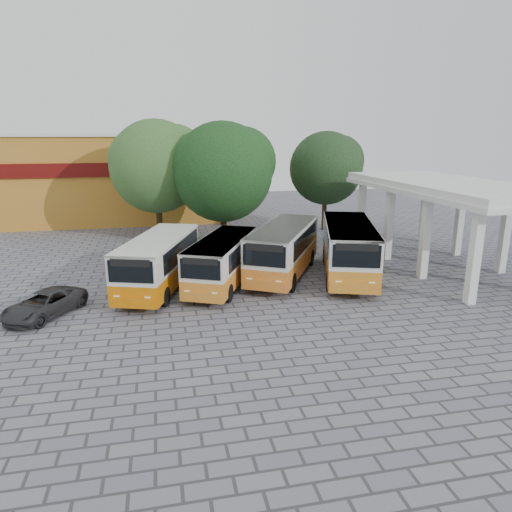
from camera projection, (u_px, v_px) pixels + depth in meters
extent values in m
plane|color=slate|center=(304.00, 298.00, 23.62)|extent=(90.00, 90.00, 0.00)
cube|color=silver|center=(475.00, 255.00, 22.19)|extent=(0.45, 0.45, 5.00)
cube|color=silver|center=(361.00, 212.00, 34.48)|extent=(0.45, 0.45, 5.00)
cube|color=silver|center=(425.00, 210.00, 35.54)|extent=(0.45, 0.45, 5.00)
cube|color=silver|center=(449.00, 184.00, 28.17)|extent=(6.60, 15.60, 0.40)
cube|color=silver|center=(448.00, 190.00, 28.26)|extent=(6.80, 15.80, 0.30)
cube|color=#AB6E20|center=(118.00, 178.00, 44.97)|extent=(20.00, 10.00, 8.00)
cube|color=#590C0A|center=(112.00, 170.00, 39.84)|extent=(20.00, 0.20, 1.20)
cube|color=silver|center=(114.00, 135.00, 43.90)|extent=(20.40, 10.40, 0.30)
cube|color=#C26200|center=(160.00, 273.00, 24.81)|extent=(4.77, 8.24, 1.04)
cube|color=silver|center=(159.00, 251.00, 24.49)|extent=(4.77, 8.24, 1.45)
cube|color=silver|center=(158.00, 239.00, 24.32)|extent=(4.81, 8.26, 0.12)
cube|color=black|center=(135.00, 252.00, 24.24)|extent=(2.13, 6.19, 1.04)
cube|color=black|center=(181.00, 249.00, 24.72)|extent=(2.13, 6.19, 1.04)
cube|color=black|center=(159.00, 271.00, 20.73)|extent=(2.03, 0.73, 1.04)
cube|color=black|center=(158.00, 263.00, 20.62)|extent=(1.80, 0.66, 0.34)
cylinder|color=black|center=(138.00, 297.00, 22.27)|extent=(0.28, 0.99, 0.99)
cylinder|color=black|center=(182.00, 294.00, 22.70)|extent=(0.28, 0.99, 0.99)
cylinder|color=black|center=(142.00, 268.00, 27.12)|extent=(0.28, 0.99, 0.99)
cylinder|color=black|center=(178.00, 266.00, 27.55)|extent=(0.28, 0.99, 0.99)
cube|color=#C2731D|center=(223.00, 271.00, 25.32)|extent=(5.07, 7.65, 0.97)
cube|color=silver|center=(223.00, 251.00, 25.02)|extent=(5.07, 7.65, 1.36)
cube|color=silver|center=(222.00, 240.00, 24.86)|extent=(5.11, 7.67, 0.11)
cube|color=black|center=(202.00, 252.00, 24.79)|extent=(2.56, 5.58, 0.97)
cube|color=black|center=(243.00, 250.00, 25.25)|extent=(2.56, 5.58, 0.97)
cube|color=black|center=(233.00, 270.00, 21.51)|extent=(1.83, 0.87, 0.97)
cube|color=black|center=(233.00, 262.00, 21.41)|extent=(1.62, 0.78, 0.31)
cylinder|color=black|center=(210.00, 293.00, 22.95)|extent=(0.26, 0.92, 0.92)
cylinder|color=black|center=(249.00, 290.00, 23.35)|extent=(0.26, 0.92, 0.92)
cylinder|color=black|center=(201.00, 267.00, 27.49)|extent=(0.26, 0.92, 0.92)
cylinder|color=black|center=(234.00, 265.00, 27.89)|extent=(0.26, 0.92, 0.92)
cube|color=#C96B1E|center=(284.00, 260.00, 27.11)|extent=(6.23, 8.48, 1.09)
cube|color=silver|center=(284.00, 239.00, 26.77)|extent=(6.23, 8.48, 1.53)
cube|color=silver|center=(284.00, 227.00, 26.59)|extent=(6.27, 8.50, 0.12)
cube|color=black|center=(263.00, 240.00, 26.51)|extent=(3.39, 6.01, 1.09)
cube|color=black|center=(305.00, 238.00, 27.02)|extent=(3.39, 6.01, 1.09)
cube|color=black|center=(306.00, 257.00, 22.82)|extent=(1.98, 1.13, 1.09)
cube|color=black|center=(306.00, 248.00, 22.70)|extent=(1.75, 1.01, 0.35)
cylinder|color=black|center=(277.00, 282.00, 24.44)|extent=(0.29, 1.04, 1.04)
cylinder|color=black|center=(316.00, 280.00, 24.89)|extent=(0.29, 1.04, 1.04)
cylinder|color=black|center=(256.00, 257.00, 29.55)|extent=(0.29, 1.04, 1.04)
cylinder|color=black|center=(289.00, 255.00, 29.99)|extent=(0.29, 1.04, 1.04)
cube|color=#C6751A|center=(348.00, 260.00, 26.98)|extent=(5.23, 9.13, 1.15)
cube|color=silver|center=(349.00, 237.00, 26.63)|extent=(5.23, 9.13, 1.61)
cube|color=silver|center=(350.00, 225.00, 26.44)|extent=(5.28, 9.15, 0.13)
cube|color=black|center=(327.00, 238.00, 26.36)|extent=(2.31, 6.87, 1.15)
cube|color=black|center=(370.00, 236.00, 26.89)|extent=(2.31, 6.87, 1.15)
cube|color=black|center=(384.00, 256.00, 22.47)|extent=(2.25, 0.78, 1.15)
cube|color=black|center=(385.00, 247.00, 22.35)|extent=(1.99, 0.71, 0.37)
cylinder|color=black|center=(348.00, 283.00, 24.17)|extent=(0.31, 1.09, 1.09)
cylinder|color=black|center=(389.00, 280.00, 24.65)|extent=(0.31, 1.09, 1.09)
cylinder|color=black|center=(313.00, 256.00, 29.55)|extent=(0.31, 1.09, 1.09)
cylinder|color=black|center=(347.00, 254.00, 30.02)|extent=(0.31, 1.09, 1.09)
cylinder|color=#352610|center=(159.00, 212.00, 36.78)|extent=(0.47, 0.47, 4.34)
sphere|color=#305922|center=(157.00, 167.00, 35.85)|extent=(7.30, 7.30, 7.30)
sphere|color=#305922|center=(175.00, 157.00, 36.24)|extent=(5.11, 5.11, 5.11)
sphere|color=#305922|center=(139.00, 160.00, 35.27)|extent=(4.75, 4.75, 4.75)
cylinder|color=black|center=(224.00, 216.00, 35.12)|extent=(0.50, 0.50, 4.21)
sphere|color=#0F360E|center=(223.00, 172.00, 34.25)|extent=(7.49, 7.49, 7.49)
sphere|color=#0F360E|center=(242.00, 161.00, 34.64)|extent=(5.25, 5.25, 5.25)
sphere|color=#0F360E|center=(205.00, 165.00, 33.66)|extent=(4.87, 4.87, 4.87)
cylinder|color=#48301E|center=(324.00, 207.00, 40.07)|extent=(0.42, 0.42, 3.98)
sphere|color=black|center=(326.00, 168.00, 39.20)|extent=(6.26, 6.26, 6.26)
sphere|color=black|center=(339.00, 160.00, 39.57)|extent=(4.38, 4.38, 4.38)
sphere|color=black|center=(315.00, 163.00, 38.67)|extent=(4.07, 4.07, 4.07)
imported|color=#272729|center=(44.00, 304.00, 21.12)|extent=(3.82, 4.55, 1.16)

